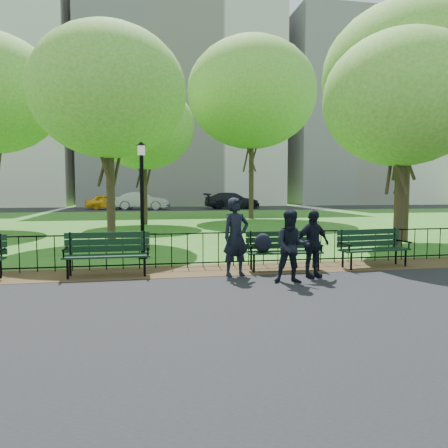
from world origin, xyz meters
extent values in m
plane|color=#37681B|center=(0.00, 0.00, 0.00)|extent=(120.00, 120.00, 0.00)
cube|color=black|center=(0.00, -3.40, 0.01)|extent=(60.00, 9.20, 0.01)
cube|color=#392817|center=(0.00, 1.50, 0.01)|extent=(60.00, 1.60, 0.01)
cube|color=black|center=(0.00, 35.00, 0.01)|extent=(70.00, 9.00, 0.01)
cylinder|color=black|center=(0.00, 2.00, 0.88)|extent=(24.00, 0.04, 0.04)
cylinder|color=black|center=(0.00, 2.00, 0.12)|extent=(24.00, 0.04, 0.04)
cylinder|color=black|center=(0.00, 2.00, 0.45)|extent=(0.02, 0.02, 0.90)
cube|color=silver|center=(2.00, 48.00, 15.00)|extent=(24.00, 15.00, 30.00)
cube|color=white|center=(26.00, 48.00, 12.00)|extent=(20.00, 15.00, 24.00)
cube|color=black|center=(0.49, 1.15, 0.46)|extent=(1.86, 0.60, 0.04)
cube|color=black|center=(0.51, 1.41, 0.81)|extent=(1.84, 0.15, 0.46)
cylinder|color=black|center=(-0.31, 1.01, 0.23)|extent=(0.05, 0.05, 0.46)
cylinder|color=black|center=(1.28, 0.91, 0.23)|extent=(0.05, 0.05, 0.46)
cylinder|color=black|center=(-0.29, 1.38, 0.23)|extent=(0.05, 0.05, 0.46)
cylinder|color=black|center=(1.30, 1.28, 0.23)|extent=(0.05, 0.05, 0.46)
cylinder|color=black|center=(-0.37, 1.20, 0.64)|extent=(0.08, 0.57, 0.04)
cylinder|color=black|center=(1.36, 1.09, 0.64)|extent=(0.08, 0.57, 0.04)
ellipsoid|color=black|center=(-0.07, 1.08, 0.71)|extent=(0.44, 0.32, 0.46)
cube|color=black|center=(-3.71, 1.19, 0.48)|extent=(1.93, 0.53, 0.04)
cube|color=black|center=(-3.72, 1.46, 0.85)|extent=(1.93, 0.06, 0.48)
cylinder|color=black|center=(-4.55, 0.98, 0.24)|extent=(0.05, 0.05, 0.48)
cylinder|color=black|center=(-2.88, 1.00, 0.24)|extent=(0.05, 0.05, 0.48)
cylinder|color=black|center=(-4.55, 1.37, 0.24)|extent=(0.05, 0.05, 0.48)
cylinder|color=black|center=(-2.88, 1.39, 0.24)|extent=(0.05, 0.05, 0.48)
cylinder|color=black|center=(-4.62, 1.18, 0.67)|extent=(0.05, 0.60, 0.04)
cylinder|color=black|center=(-2.80, 1.19, 0.67)|extent=(0.05, 0.60, 0.04)
cylinder|color=black|center=(-6.04, 1.38, 0.24)|extent=(0.05, 0.05, 0.48)
cylinder|color=black|center=(-5.98, 1.19, 0.67)|extent=(0.08, 0.60, 0.04)
cube|color=black|center=(2.88, 1.13, 0.46)|extent=(1.89, 0.70, 0.04)
cube|color=black|center=(2.85, 1.40, 0.82)|extent=(1.84, 0.25, 0.46)
cylinder|color=black|center=(2.11, 0.86, 0.23)|extent=(0.05, 0.05, 0.46)
cylinder|color=black|center=(3.70, 1.04, 0.23)|extent=(0.05, 0.05, 0.46)
cylinder|color=black|center=(2.07, 1.23, 0.23)|extent=(0.05, 0.05, 0.46)
cylinder|color=black|center=(3.66, 1.41, 0.23)|extent=(0.05, 0.05, 0.46)
cylinder|color=black|center=(2.02, 1.03, 0.65)|extent=(0.11, 0.58, 0.04)
cylinder|color=black|center=(3.75, 1.23, 0.65)|extent=(0.11, 0.58, 0.04)
cylinder|color=black|center=(-2.91, 3.74, 0.08)|extent=(0.26, 0.26, 0.15)
cylinder|color=black|center=(-2.91, 3.74, 1.50)|extent=(0.11, 0.11, 3.00)
cube|color=beige|center=(-2.91, 3.74, 3.10)|extent=(0.21, 0.21, 0.28)
cone|color=black|center=(-2.91, 3.74, 3.28)|extent=(0.30, 0.30, 0.11)
cylinder|color=#2D2116|center=(-4.07, 8.00, 1.71)|extent=(0.32, 0.32, 3.43)
ellipsoid|color=#58922C|center=(-4.07, 8.00, 5.59)|extent=(5.77, 5.77, 4.90)
cylinder|color=#2D2116|center=(5.31, 3.94, 1.49)|extent=(0.30, 0.30, 2.98)
ellipsoid|color=#58922C|center=(5.31, 3.94, 4.87)|extent=(5.03, 5.03, 4.27)
cylinder|color=#2D2116|center=(6.93, 6.11, 1.90)|extent=(0.33, 0.33, 3.79)
ellipsoid|color=#58922C|center=(6.93, 6.11, 6.19)|extent=(6.39, 6.39, 5.43)
cylinder|color=#2D2116|center=(-2.77, 16.08, 1.68)|extent=(0.32, 0.32, 3.36)
ellipsoid|color=#58922C|center=(-2.77, 16.08, 5.48)|extent=(5.66, 5.66, 4.81)
cylinder|color=#2D2116|center=(4.33, 19.65, 2.55)|extent=(0.32, 0.32, 5.09)
ellipsoid|color=#58922C|center=(4.33, 19.65, 8.31)|extent=(8.58, 8.58, 7.29)
imported|color=black|center=(-0.82, 0.70, 0.91)|extent=(0.76, 0.61, 1.80)
imported|color=black|center=(0.19, -0.23, 0.79)|extent=(0.82, 0.54, 1.55)
imported|color=black|center=(0.84, 0.24, 0.77)|extent=(0.96, 0.60, 1.52)
imported|color=yellow|center=(-6.22, 34.57, 0.73)|extent=(4.42, 2.39, 1.43)
imported|color=#93959A|center=(-2.84, 33.50, 0.84)|extent=(5.32, 2.97, 1.66)
imported|color=black|center=(5.94, 33.63, 0.82)|extent=(5.68, 2.59, 1.61)
camera|label=1|loc=(-2.91, -8.97, 2.01)|focal=35.00mm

